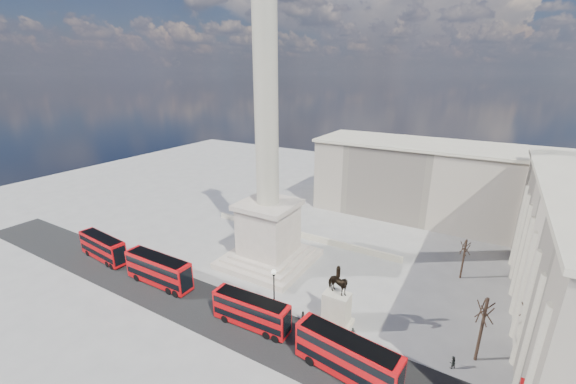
% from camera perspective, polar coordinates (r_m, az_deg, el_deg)
% --- Properties ---
extents(ground, '(180.00, 180.00, 0.00)m').
position_cam_1_polar(ground, '(58.58, -5.83, -13.13)').
color(ground, '#9E9C96').
rests_on(ground, ground).
extents(asphalt_road, '(120.00, 9.00, 0.01)m').
position_cam_1_polar(asphalt_road, '(49.60, -8.08, -19.87)').
color(asphalt_road, '#252525').
rests_on(asphalt_road, ground).
extents(nelsons_column, '(14.00, 14.00, 49.85)m').
position_cam_1_polar(nelsons_column, '(56.81, -3.28, 0.31)').
color(nelsons_column, beige).
rests_on(nelsons_column, ground).
extents(balustrade_wall, '(40.00, 0.60, 1.10)m').
position_cam_1_polar(balustrade_wall, '(70.19, 1.92, -6.86)').
color(balustrade_wall, beige).
rests_on(balustrade_wall, ground).
extents(building_northeast, '(51.00, 17.00, 16.60)m').
position_cam_1_polar(building_northeast, '(83.45, 22.36, 1.61)').
color(building_northeast, beige).
rests_on(building_northeast, ground).
extents(red_bus_a, '(11.64, 2.83, 4.71)m').
position_cam_1_polar(red_bus_a, '(58.08, -20.13, -11.76)').
color(red_bus_a, red).
rests_on(red_bus_a, ground).
extents(red_bus_b, '(10.45, 2.82, 4.20)m').
position_cam_1_polar(red_bus_b, '(47.23, -5.90, -18.65)').
color(red_bus_b, red).
rests_on(red_bus_b, ground).
extents(red_bus_c, '(11.80, 4.01, 4.69)m').
position_cam_1_polar(red_bus_c, '(41.40, 9.61, -24.76)').
color(red_bus_c, red).
rests_on(red_bus_c, ground).
extents(red_bus_e, '(10.90, 3.38, 4.35)m').
position_cam_1_polar(red_bus_e, '(69.26, -27.70, -7.93)').
color(red_bus_e, red).
rests_on(red_bus_e, ground).
extents(victorian_lamp, '(0.61, 0.61, 7.11)m').
position_cam_1_polar(victorian_lamp, '(47.35, -2.28, -15.49)').
color(victorian_lamp, black).
rests_on(victorian_lamp, ground).
extents(equestrian_statue, '(4.07, 3.06, 8.47)m').
position_cam_1_polar(equestrian_statue, '(47.37, 7.87, -17.48)').
color(equestrian_statue, beige).
rests_on(equestrian_statue, ground).
extents(bare_tree_near, '(1.96, 1.96, 8.57)m').
position_cam_1_polar(bare_tree_near, '(45.08, 29.31, -16.22)').
color(bare_tree_near, '#332319').
rests_on(bare_tree_near, ground).
extents(bare_tree_mid, '(1.91, 1.91, 7.24)m').
position_cam_1_polar(bare_tree_mid, '(49.46, 34.43, -15.42)').
color(bare_tree_mid, '#332319').
rests_on(bare_tree_mid, ground).
extents(bare_tree_far, '(1.72, 1.72, 7.01)m').
position_cam_1_polar(bare_tree_far, '(61.17, 26.77, -7.87)').
color(bare_tree_far, '#332319').
rests_on(bare_tree_far, ground).
extents(pedestrian_walking, '(0.72, 0.64, 1.66)m').
position_cam_1_polar(pedestrian_walking, '(46.61, 10.44, -21.64)').
color(pedestrian_walking, black).
rests_on(pedestrian_walking, ground).
extents(pedestrian_standing, '(0.93, 0.92, 1.52)m').
position_cam_1_polar(pedestrian_standing, '(46.43, 25.03, -23.67)').
color(pedestrian_standing, black).
rests_on(pedestrian_standing, ground).
extents(pedestrian_crossing, '(0.78, 1.15, 1.81)m').
position_cam_1_polar(pedestrian_crossing, '(48.24, 2.42, -19.59)').
color(pedestrian_crossing, black).
rests_on(pedestrian_crossing, ground).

